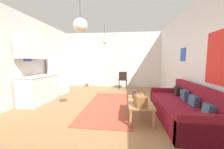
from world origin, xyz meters
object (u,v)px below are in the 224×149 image
Objects in this scene: handbag at (140,100)px; pendant_lamp_far at (104,41)px; coffee_table at (140,103)px; accent_chair at (123,79)px; refrigerator at (59,74)px; bamboo_vase at (134,95)px; pendant_lamp_near at (80,25)px; couch at (183,109)px.

handbag is 3.18m from pendant_lamp_far.
accent_chair is at bearing 98.81° from coffee_table.
coffee_table is at bearing -60.32° from pendant_lamp_far.
pendant_lamp_far is (-1.18, 2.46, 1.64)m from handbag.
coffee_table is 0.63× the size of refrigerator.
refrigerator is at bearing 149.59° from bamboo_vase.
pendant_lamp_near is (-1.14, -0.66, 1.57)m from bamboo_vase.
refrigerator reaches higher than coffee_table.
pendant_lamp_near reaches higher than coffee_table.
pendant_lamp_far reaches higher than bamboo_vase.
handbag is at bearing -36.66° from refrigerator.
accent_chair is 4.00m from pendant_lamp_near.
handbag is at bearing -164.29° from couch.
coffee_table is at bearing -60.75° from bamboo_vase.
handbag is at bearing -64.30° from pendant_lamp_far.
pendant_lamp_far is (-2.18, 2.18, 1.89)m from couch.
pendant_lamp_far is (-1.09, 1.91, 1.66)m from bamboo_vase.
pendant_lamp_near is at bearing 75.55° from accent_chair.
couch is at bearing 15.71° from handbag.
pendant_lamp_far is at bearing 88.86° from pendant_lamp_near.
handbag is 0.22× the size of refrigerator.
handbag reaches higher than coffee_table.
couch is 3.52m from accent_chair.
couch is at bearing 10.11° from pendant_lamp_near.
coffee_table is at bearing 177.10° from couch.
pendant_lamp_far is at bearing 3.90° from refrigerator.
couch is 2.50× the size of pendant_lamp_far.
pendant_lamp_far is at bearing 119.72° from bamboo_vase.
handbag is 3.51m from accent_chair.
handbag is at bearing 5.44° from pendant_lamp_near.
coffee_table is 3.19m from accent_chair.
pendant_lamp_near is at bearing -149.92° from bamboo_vase.
pendant_lamp_near is (-1.26, -0.45, 1.72)m from coffee_table.
couch is at bearing -13.73° from bamboo_vase.
refrigerator is (-4.12, 2.04, 0.56)m from couch.
bamboo_vase is 0.51× the size of pendant_lamp_far.
pendant_lamp_far reaches higher than handbag.
refrigerator reaches higher than handbag.
bamboo_vase is at bearing -30.41° from refrigerator.
bamboo_vase is 2.05m from pendant_lamp_near.
coffee_table is 1.29× the size of pendant_lamp_far.
refrigerator is at bearing 153.59° from couch.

